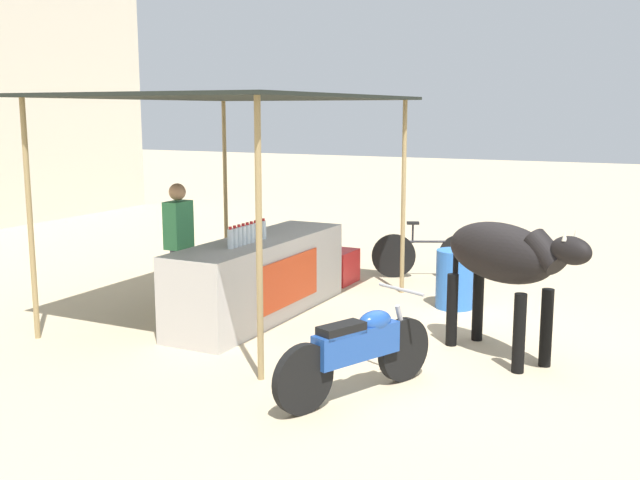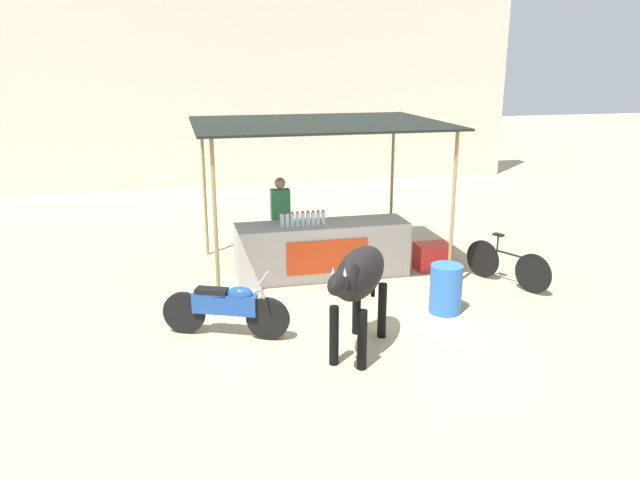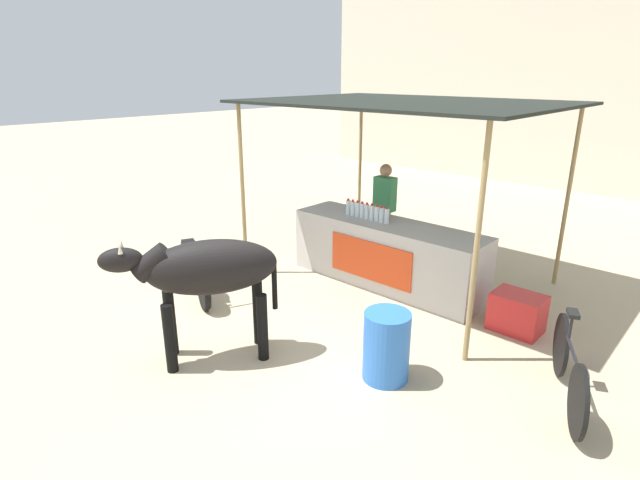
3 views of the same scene
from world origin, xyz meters
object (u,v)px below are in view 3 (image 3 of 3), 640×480
water_barrel (386,346)px  cow (206,272)px  vendor_behind_counter (384,212)px  bicycle_leaning (569,368)px  stall_counter (386,254)px  cooler_box (517,313)px  motorcycle_parked (194,265)px

water_barrel → cow: size_ratio=0.43×
vendor_behind_counter → bicycle_leaning: (3.54, -1.89, -0.50)m
stall_counter → vendor_behind_counter: vendor_behind_counter is taller
cooler_box → motorcycle_parked: size_ratio=0.36×
water_barrel → cow: bearing=-149.6°
stall_counter → motorcycle_parked: stall_counter is taller
water_barrel → motorcycle_parked: bearing=-178.3°
water_barrel → bicycle_leaning: bicycle_leaning is taller
cooler_box → bicycle_leaning: 1.38m
stall_counter → bicycle_leaning: 3.16m
bicycle_leaning → cow: bearing=-149.7°
vendor_behind_counter → motorcycle_parked: (-1.26, -2.87, -0.42)m
motorcycle_parked → bicycle_leaning: bearing=11.5°
cow → motorcycle_parked: 1.93m
stall_counter → vendor_behind_counter: size_ratio=1.82×
cooler_box → motorcycle_parked: (-3.89, -2.02, 0.19)m
water_barrel → motorcycle_parked: size_ratio=0.44×
vendor_behind_counter → cooler_box: size_ratio=2.75×
cow → water_barrel: bearing=30.4°
motorcycle_parked → stall_counter: bearing=48.8°
cooler_box → water_barrel: (-0.60, -1.92, 0.13)m
cow → motorcycle_parked: cow is taller
cow → stall_counter: bearing=85.3°
vendor_behind_counter → cooler_box: bearing=-17.9°
water_barrel → motorcycle_parked: motorcycle_parked is taller
stall_counter → cow: (-0.24, -3.00, 0.55)m
cow → motorcycle_parked: (-1.61, 0.89, -0.60)m
cooler_box → stall_counter: bearing=177.3°
vendor_behind_counter → bicycle_leaning: vendor_behind_counter is taller
water_barrel → cow: 2.05m
stall_counter → vendor_behind_counter: bearing=128.4°
vendor_behind_counter → bicycle_leaning: size_ratio=1.09×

